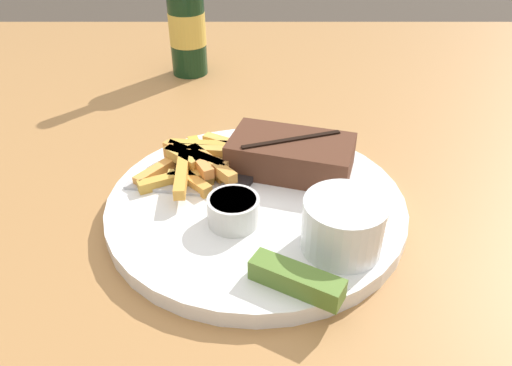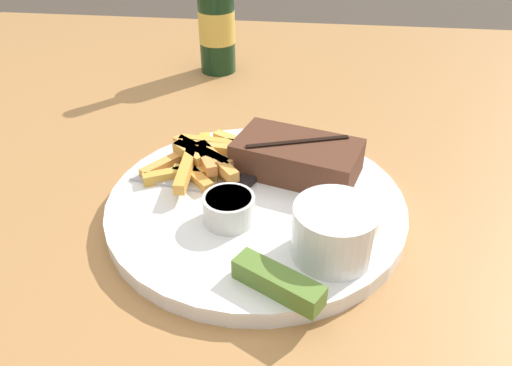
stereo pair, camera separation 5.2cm
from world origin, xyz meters
TOP-DOWN VIEW (x-y plane):
  - dining_table at (0.00, 0.00)m, footprint 1.38×1.38m
  - dinner_plate at (0.00, 0.00)m, footprint 0.32×0.32m
  - steak_portion at (0.04, 0.06)m, footprint 0.15×0.11m
  - fries_pile at (-0.07, 0.05)m, footprint 0.12×0.14m
  - coleslaw_cup at (0.08, -0.08)m, footprint 0.08×0.08m
  - dipping_sauce_cup at (-0.02, -0.04)m, footprint 0.05×0.05m
  - pickle_spear at (0.03, -0.13)m, footprint 0.08×0.06m
  - fork_utensil at (-0.08, 0.01)m, footprint 0.13×0.03m
  - knife_utensil at (-0.01, 0.05)m, footprint 0.08×0.16m
  - beer_bottle at (-0.11, 0.40)m, footprint 0.06×0.06m

SIDE VIEW (x-z plane):
  - dining_table at x=0.00m, z-range 0.32..1.10m
  - dinner_plate at x=0.00m, z-range 0.78..0.79m
  - fork_utensil at x=-0.08m, z-range 0.79..0.80m
  - knife_utensil at x=-0.01m, z-range 0.79..0.80m
  - pickle_spear at x=0.03m, z-range 0.79..0.81m
  - fries_pile at x=-0.07m, z-range 0.79..0.82m
  - dipping_sauce_cup at x=-0.02m, z-range 0.79..0.82m
  - steak_portion at x=0.04m, z-range 0.79..0.83m
  - coleslaw_cup at x=0.08m, z-range 0.80..0.85m
  - beer_bottle at x=-0.11m, z-range 0.74..0.97m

